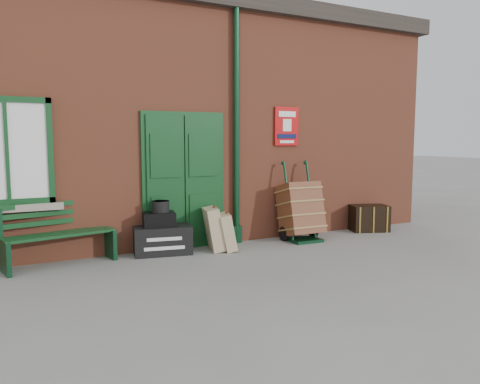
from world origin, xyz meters
TOP-DOWN VIEW (x-y plane):
  - ground at (0.00, 0.00)m, footprint 80.00×80.00m
  - station_building at (-0.00, 3.49)m, footprint 10.30×4.30m
  - bench at (-2.29, 1.32)m, footprint 1.58×0.75m
  - houdini_trunk at (-0.76, 1.25)m, footprint 0.97×0.65m
  - strongbox at (-0.81, 1.25)m, footprint 0.55×0.44m
  - hatbox at (-0.78, 1.25)m, footprint 0.31×0.31m
  - suitcase_back at (0.06, 1.08)m, footprint 0.41×0.55m
  - suitcase_front at (0.24, 0.98)m, footprint 0.37×0.50m
  - porter_trolley at (1.78, 1.11)m, footprint 0.70×0.75m
  - dark_trunk at (3.48, 1.18)m, footprint 0.83×0.68m

SIDE VIEW (x-z plane):
  - ground at x=0.00m, z-range 0.00..0.00m
  - houdini_trunk at x=-0.76m, z-range 0.00..0.45m
  - dark_trunk at x=3.48m, z-range 0.00..0.51m
  - suitcase_front at x=0.24m, z-range 0.00..0.62m
  - suitcase_back at x=0.06m, z-range 0.00..0.71m
  - bench at x=-2.29m, z-range 0.00..0.95m
  - porter_trolley at x=1.78m, z-range -0.16..1.24m
  - strongbox at x=-0.81m, z-range 0.45..0.67m
  - hatbox at x=-0.78m, z-range 0.67..0.85m
  - station_building at x=0.00m, z-range -0.02..4.34m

